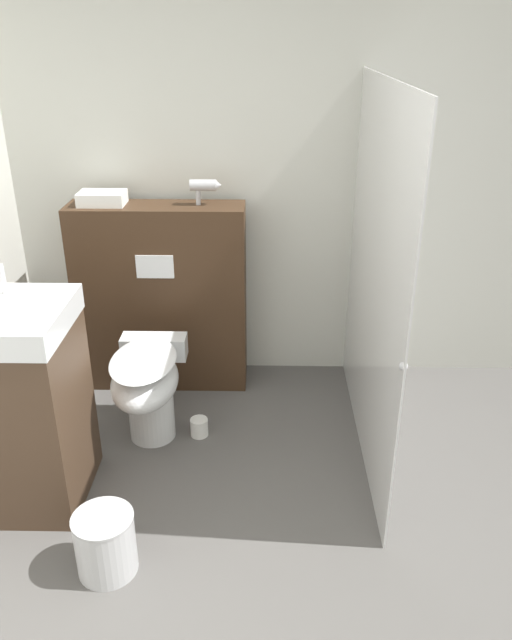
# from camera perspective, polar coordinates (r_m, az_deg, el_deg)

# --- Properties ---
(wall_back) EXTENTS (8.00, 0.06, 2.50)m
(wall_back) POSITION_cam_1_polar(r_m,az_deg,el_deg) (3.88, -1.92, 12.36)
(wall_back) COLOR silver
(wall_back) RESTS_ON ground_plane
(partition_panel) EXTENTS (1.05, 0.29, 1.17)m
(partition_panel) POSITION_cam_1_polar(r_m,az_deg,el_deg) (3.92, -8.64, 2.02)
(partition_panel) COLOR #3D2819
(partition_panel) RESTS_ON ground_plane
(shower_glass) EXTENTS (0.04, 1.65, 1.91)m
(shower_glass) POSITION_cam_1_polar(r_m,az_deg,el_deg) (3.19, 10.67, 3.49)
(shower_glass) COLOR silver
(shower_glass) RESTS_ON ground_plane
(toilet) EXTENTS (0.37, 0.65, 0.55)m
(toilet) POSITION_cam_1_polar(r_m,az_deg,el_deg) (3.44, -9.87, -5.89)
(toilet) COLOR white
(toilet) RESTS_ON ground_plane
(sink_vanity) EXTENTS (0.63, 0.56, 1.15)m
(sink_vanity) POSITION_cam_1_polar(r_m,az_deg,el_deg) (3.16, -21.43, -7.26)
(sink_vanity) COLOR #473323
(sink_vanity) RESTS_ON ground_plane
(hair_drier) EXTENTS (0.18, 0.06, 0.15)m
(hair_drier) POSITION_cam_1_polar(r_m,az_deg,el_deg) (3.68, -4.75, 12.09)
(hair_drier) COLOR #B7B7BC
(hair_drier) RESTS_ON partition_panel
(folded_towel) EXTENTS (0.27, 0.18, 0.08)m
(folded_towel) POSITION_cam_1_polar(r_m,az_deg,el_deg) (3.79, -13.89, 10.76)
(folded_towel) COLOR white
(folded_towel) RESTS_ON partition_panel
(spare_toilet_roll) EXTENTS (0.10, 0.10, 0.11)m
(spare_toilet_roll) POSITION_cam_1_polar(r_m,az_deg,el_deg) (3.61, -5.21, -9.73)
(spare_toilet_roll) COLOR white
(spare_toilet_roll) RESTS_ON ground_plane
(waste_bin) EXTENTS (0.26, 0.26, 0.28)m
(waste_bin) POSITION_cam_1_polar(r_m,az_deg,el_deg) (2.86, -13.59, -19.24)
(waste_bin) COLOR silver
(waste_bin) RESTS_ON ground_plane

